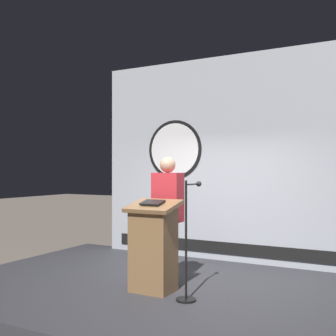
% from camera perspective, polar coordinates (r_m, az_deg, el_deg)
% --- Properties ---
extents(ground_plane, '(40.00, 40.00, 0.00)m').
position_cam_1_polar(ground_plane, '(5.77, 1.77, -18.99)').
color(ground_plane, '#6B6056').
extents(stage_platform, '(6.40, 4.00, 0.30)m').
position_cam_1_polar(stage_platform, '(5.72, 1.77, -17.57)').
color(stage_platform, '#333338').
rests_on(stage_platform, ground).
extents(banner_display, '(4.84, 0.12, 3.52)m').
position_cam_1_polar(banner_display, '(7.18, 8.21, 1.27)').
color(banner_display, '#B2B7C1').
rests_on(banner_display, stage_platform).
extents(podium, '(0.64, 0.50, 1.17)m').
position_cam_1_polar(podium, '(5.39, -2.05, -10.75)').
color(podium, olive).
rests_on(podium, stage_platform).
extents(speaker_person, '(0.40, 0.26, 1.73)m').
position_cam_1_polar(speaker_person, '(5.78, -0.05, -6.88)').
color(speaker_person, black).
rests_on(speaker_person, stage_platform).
extents(microphone_stand, '(0.24, 0.53, 1.43)m').
position_cam_1_polar(microphone_stand, '(5.07, 2.76, -12.26)').
color(microphone_stand, black).
rests_on(microphone_stand, stage_platform).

